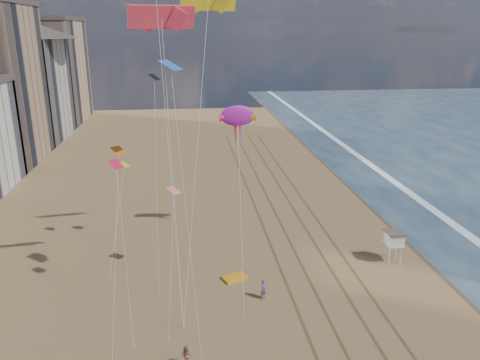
# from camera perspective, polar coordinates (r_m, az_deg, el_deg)

# --- Properties ---
(wet_sand) EXTENTS (260.00, 260.00, 0.00)m
(wet_sand) POSITION_cam_1_polar(r_m,az_deg,el_deg) (69.30, 18.98, -3.24)
(wet_sand) COLOR #42301E
(wet_sand) RESTS_ON ground
(foam) EXTENTS (260.00, 260.00, 0.00)m
(foam) POSITION_cam_1_polar(r_m,az_deg,el_deg) (71.18, 22.04, -3.03)
(foam) COLOR white
(foam) RESTS_ON ground
(tracks) EXTENTS (7.68, 120.00, 0.01)m
(tracks) POSITION_cam_1_polar(r_m,az_deg,el_deg) (55.17, 7.70, -7.85)
(tracks) COLOR brown
(tracks) RESTS_ON ground
(lifeguard_stand) EXTENTS (1.96, 1.96, 3.54)m
(lifeguard_stand) POSITION_cam_1_polar(r_m,az_deg,el_deg) (52.40, 18.28, -6.81)
(lifeguard_stand) COLOR silver
(lifeguard_stand) RESTS_ON ground
(grounded_kite) EXTENTS (2.78, 2.34, 0.27)m
(grounded_kite) POSITION_cam_1_polar(r_m,az_deg,el_deg) (47.78, -0.65, -11.82)
(grounded_kite) COLOR orange
(grounded_kite) RESTS_ON ground
(show_kite) EXTENTS (4.20, 9.32, 22.36)m
(show_kite) POSITION_cam_1_polar(r_m,az_deg,el_deg) (53.08, -0.28, 7.79)
(show_kite) COLOR #B51BB0
(show_kite) RESTS_ON ground
(kite_flyer_a) EXTENTS (0.84, 0.82, 1.95)m
(kite_flyer_a) POSITION_cam_1_polar(r_m,az_deg,el_deg) (44.33, 2.90, -13.14)
(kite_flyer_a) COLOR #54556C
(kite_flyer_a) RESTS_ON ground
(kite_flyer_b) EXTENTS (0.99, 0.86, 1.75)m
(kite_flyer_b) POSITION_cam_1_polar(r_m,az_deg,el_deg) (36.97, -6.54, -20.59)
(kite_flyer_b) COLOR #965A4C
(kite_flyer_b) RESTS_ON ground
(small_kites) EXTENTS (7.78, 15.49, 12.79)m
(small_kites) POSITION_cam_1_polar(r_m,az_deg,el_deg) (43.06, -11.29, 5.94)
(small_kites) COLOR blue
(small_kites) RESTS_ON ground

